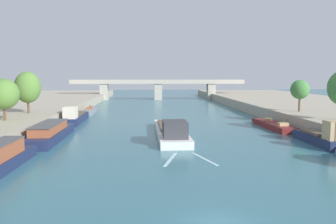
{
  "coord_description": "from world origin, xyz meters",
  "views": [
    {
      "loc": [
        -4.25,
        -19.31,
        8.83
      ],
      "look_at": [
        0.0,
        48.54,
        1.64
      ],
      "focal_mm": 36.66,
      "sensor_mm": 36.0,
      "label": 1
    }
  ],
  "objects": [
    {
      "name": "moored_boat_left_upstream",
      "position": [
        -17.53,
        28.34,
        1.03
      ],
      "size": [
        3.47,
        16.34,
        2.45
      ],
      "color": "#1E284C",
      "rests_on": "ground"
    },
    {
      "name": "bridge_far",
      "position": [
        0.0,
        107.14,
        4.75
      ],
      "size": [
        63.45,
        4.4,
        7.41
      ],
      "color": "#ADA899",
      "rests_on": "ground"
    },
    {
      "name": "quay_right",
      "position": [
        37.73,
        55.0,
        1.14
      ],
      "size": [
        36.0,
        170.0,
        2.28
      ],
      "primitive_type": "cube",
      "color": "#A89E89",
      "rests_on": "ground"
    },
    {
      "name": "tree_left_nearest",
      "position": [
        -25.17,
        32.29,
        6.16
      ],
      "size": [
        4.4,
        4.4,
        6.14
      ],
      "color": "brown",
      "rests_on": "quay_left"
    },
    {
      "name": "wake_behind_barge",
      "position": [
        0.03,
        16.19,
        0.01
      ],
      "size": [
        5.6,
        5.9,
        0.03
      ],
      "color": "#A5D1DB",
      "rests_on": "ground"
    },
    {
      "name": "moored_boat_left_midway",
      "position": [
        -17.45,
        61.48,
        0.68
      ],
      "size": [
        2.14,
        10.09,
        2.38
      ],
      "color": "gray",
      "rests_on": "ground"
    },
    {
      "name": "moored_boat_left_second",
      "position": [
        -17.99,
        13.24,
        1.11
      ],
      "size": [
        2.77,
        12.69,
        2.67
      ],
      "color": "#1E284C",
      "rests_on": "ground"
    },
    {
      "name": "moored_boat_left_gap_after",
      "position": [
        -17.95,
        46.65,
        1.0
      ],
      "size": [
        3.39,
        15.0,
        3.34
      ],
      "color": "#1E284C",
      "rests_on": "ground"
    },
    {
      "name": "tree_left_far",
      "position": [
        -25.09,
        42.32,
        6.81
      ],
      "size": [
        4.46,
        4.46,
        7.29
      ],
      "color": "brown",
      "rests_on": "quay_left"
    },
    {
      "name": "moored_boat_right_midway",
      "position": [
        17.17,
        37.01,
        0.51
      ],
      "size": [
        3.08,
        14.21,
        2.06
      ],
      "color": "maroon",
      "rests_on": "ground"
    },
    {
      "name": "moored_boat_right_end",
      "position": [
        17.79,
        22.72,
        1.02
      ],
      "size": [
        2.04,
        10.69,
        3.51
      ],
      "color": "#1E284C",
      "rests_on": "ground"
    },
    {
      "name": "tree_right_by_lamp",
      "position": [
        23.85,
        41.93,
        6.31
      ],
      "size": [
        3.4,
        3.4,
        5.81
      ],
      "color": "brown",
      "rests_on": "quay_right"
    },
    {
      "name": "barge_midriver",
      "position": [
        -0.73,
        29.97,
        0.89
      ],
      "size": [
        4.33,
        22.16,
        3.08
      ],
      "color": "silver",
      "rests_on": "ground"
    }
  ]
}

